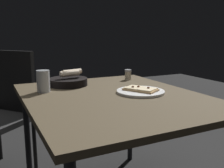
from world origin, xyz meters
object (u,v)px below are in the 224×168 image
chair_far (3,105)px  beer_glass (43,83)px  dining_table (114,105)px  pizza_plate (141,91)px  bread_basket (68,81)px  pepper_shaker (128,75)px

chair_far → beer_glass: bearing=110.9°
dining_table → beer_glass: (0.33, -0.26, 0.11)m
pizza_plate → beer_glass: 0.57m
dining_table → chair_far: chair_far is taller
dining_table → chair_far: bearing=-55.8°
bread_basket → chair_far: size_ratio=0.27×
dining_table → bread_basket: bread_basket is taller
pizza_plate → bread_basket: (0.32, -0.39, 0.02)m
beer_glass → chair_far: size_ratio=0.14×
pepper_shaker → chair_far: chair_far is taller
bread_basket → beer_glass: size_ratio=1.98×
bread_basket → chair_far: (0.39, -0.41, -0.23)m
dining_table → chair_far: size_ratio=1.23×
beer_glass → chair_far: chair_far is taller
pizza_plate → chair_far: bearing=-48.8°
chair_far → pizza_plate: bearing=131.2°
dining_table → beer_glass: beer_glass is taller
bread_basket → chair_far: bearing=-46.7°
dining_table → pizza_plate: bearing=175.3°
chair_far → pepper_shaker: bearing=154.8°
pizza_plate → pepper_shaker: bearing=-110.0°
pepper_shaker → chair_far: 0.97m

